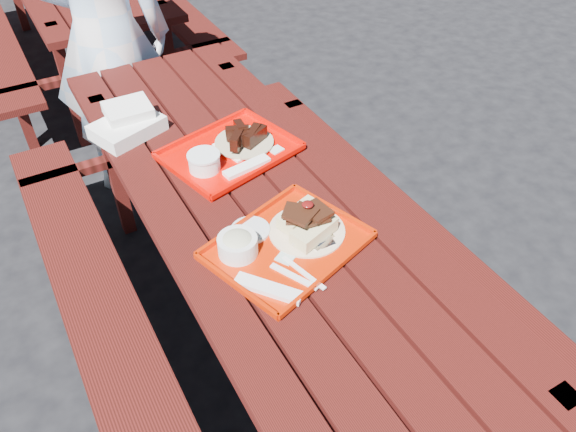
# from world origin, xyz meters

# --- Properties ---
(ground) EXTENTS (60.00, 60.00, 0.00)m
(ground) POSITION_xyz_m (0.00, 0.00, 0.00)
(ground) COLOR black
(ground) RESTS_ON ground
(picnic_table_near) EXTENTS (1.41, 2.40, 0.75)m
(picnic_table_near) POSITION_xyz_m (-0.00, 0.00, 0.56)
(picnic_table_near) COLOR #420F0C
(picnic_table_near) RESTS_ON ground
(near_tray) EXTENTS (0.53, 0.46, 0.14)m
(near_tray) POSITION_xyz_m (-0.04, -0.19, 0.78)
(near_tray) COLOR #B91F02
(near_tray) RESTS_ON picnic_table_near
(far_tray) EXTENTS (0.52, 0.45, 0.08)m
(far_tray) POSITION_xyz_m (0.01, 0.31, 0.77)
(far_tray) COLOR #DB0700
(far_tray) RESTS_ON picnic_table_near
(white_cloth) EXTENTS (0.29, 0.25, 0.10)m
(white_cloth) POSITION_xyz_m (-0.26, 0.64, 0.79)
(white_cloth) COLOR white
(white_cloth) RESTS_ON picnic_table_near
(person) EXTENTS (0.71, 0.58, 1.67)m
(person) POSITION_xyz_m (-0.13, 1.35, 0.83)
(person) COLOR #B6DAFF
(person) RESTS_ON ground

